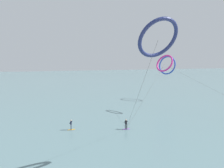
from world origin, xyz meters
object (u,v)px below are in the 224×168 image
Objects in this scene: kite_navy at (158,38)px; kite_magenta at (165,63)px; surfer_amber at (71,125)px; kite_cobalt at (167,65)px; surfer_violet at (126,125)px.

kite_magenta is at bearing -131.25° from kite_navy.
surfer_amber is 24.98m from kite_magenta.
kite_navy is at bearing -138.78° from surfer_amber.
kite_cobalt is 2.74× the size of kite_magenta.
kite_navy is at bearing -58.86° from kite_cobalt.
kite_navy is (-21.72, -32.74, 4.04)m from kite_cobalt.
surfer_violet is 0.12× the size of kite_magenta.
kite_cobalt is (20.99, 21.53, 9.16)m from surfer_violet.
surfer_violet is 9.16m from surfer_amber.
surfer_violet is at bearing -75.05° from kite_magenta.
surfer_violet is 31.43m from kite_cobalt.
surfer_amber is 36.58m from kite_cobalt.
kite_magenta is (-8.11, -11.85, 0.85)m from kite_cobalt.
surfer_amber is 0.04× the size of kite_cobalt.
kite_magenta reaches higher than surfer_amber.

